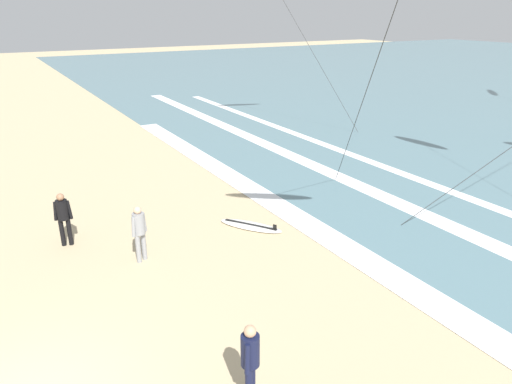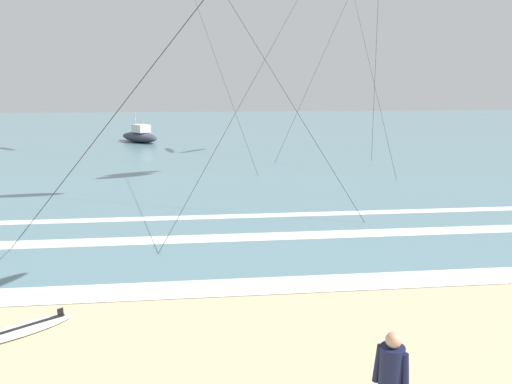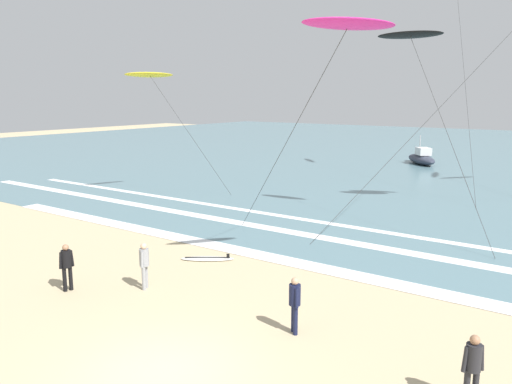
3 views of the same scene
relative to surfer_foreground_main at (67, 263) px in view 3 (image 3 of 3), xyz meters
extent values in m
plane|color=tan|center=(6.31, -1.92, -0.96)|extent=(160.00, 160.00, 0.00)
cube|color=white|center=(5.97, 6.84, -0.94)|extent=(39.22, 0.99, 0.01)
cube|color=white|center=(5.07, 10.64, -0.94)|extent=(56.81, 0.79, 0.01)
cube|color=white|center=(8.01, 13.18, -0.94)|extent=(58.49, 0.54, 0.01)
cylinder|color=black|center=(0.03, 0.10, -0.55)|extent=(0.13, 0.13, 0.82)
cylinder|color=black|center=(-0.03, -0.10, -0.55)|extent=(0.13, 0.13, 0.82)
cylinder|color=black|center=(0.00, 0.00, 0.15)|extent=(0.32, 0.32, 0.58)
cylinder|color=black|center=(0.05, 0.18, 0.13)|extent=(0.12, 0.15, 0.56)
cylinder|color=black|center=(-0.05, -0.18, 0.13)|extent=(0.12, 0.15, 0.56)
sphere|color=#9E7051|center=(0.00, 0.00, 0.54)|extent=(0.21, 0.21, 0.21)
cylinder|color=#232328|center=(12.51, 0.92, 0.15)|extent=(0.32, 0.32, 0.58)
cylinder|color=#232328|center=(12.38, 0.79, 0.13)|extent=(0.16, 0.16, 0.56)
cylinder|color=#232328|center=(12.64, 1.05, 0.13)|extent=(0.16, 0.16, 0.56)
sphere|color=#9E7051|center=(12.51, 0.92, 0.54)|extent=(0.21, 0.21, 0.21)
cylinder|color=#141938|center=(7.70, 1.76, -0.55)|extent=(0.13, 0.13, 0.82)
cylinder|color=#141938|center=(7.84, 1.62, -0.55)|extent=(0.13, 0.13, 0.82)
cylinder|color=#141938|center=(7.77, 1.69, 0.15)|extent=(0.32, 0.32, 0.58)
cylinder|color=#141938|center=(7.63, 1.82, 0.13)|extent=(0.16, 0.16, 0.56)
cylinder|color=#141938|center=(7.90, 1.56, 0.13)|extent=(0.16, 0.16, 0.56)
sphere|color=tan|center=(7.77, 1.69, 0.54)|extent=(0.21, 0.21, 0.21)
cylinder|color=gray|center=(2.03, 1.50, -0.55)|extent=(0.13, 0.13, 0.82)
cylinder|color=gray|center=(1.94, 1.68, -0.55)|extent=(0.13, 0.13, 0.82)
cylinder|color=gray|center=(1.98, 1.59, 0.15)|extent=(0.32, 0.32, 0.58)
cylinder|color=gray|center=(2.07, 1.42, 0.13)|extent=(0.14, 0.16, 0.56)
cylinder|color=gray|center=(1.90, 1.76, 0.13)|extent=(0.14, 0.16, 0.56)
sphere|color=#DBB28E|center=(1.98, 1.59, 0.54)|extent=(0.21, 0.21, 0.21)
ellipsoid|color=silver|center=(1.65, 5.18, -0.91)|extent=(2.07, 1.68, 0.09)
cube|color=black|center=(1.65, 5.18, -0.86)|extent=(1.53, 1.09, 0.01)
cube|color=black|center=(2.32, 5.65, -0.79)|extent=(0.11, 0.08, 0.16)
ellipsoid|color=black|center=(5.60, 15.95, 8.37)|extent=(3.26, 1.06, 0.43)
cylinder|color=#333333|center=(8.29, 13.91, 3.71)|extent=(5.40, 4.10, 9.34)
ellipsoid|color=#CC2384|center=(7.36, 5.43, 7.61)|extent=(2.55, 3.02, 0.43)
cylinder|color=#333333|center=(3.43, 7.89, 3.33)|extent=(7.88, 4.93, 8.59)
cylinder|color=#333333|center=(5.67, 26.82, 6.79)|extent=(5.04, 10.98, 15.50)
cylinder|color=#333333|center=(7.90, 14.57, 5.20)|extent=(7.97, 10.45, 12.33)
ellipsoid|color=yellow|center=(-9.65, 13.05, 6.72)|extent=(1.82, 3.27, 0.43)
cylinder|color=#333333|center=(-7.79, 14.73, 2.88)|extent=(3.74, 3.37, 7.69)
ellipsoid|color=#2D3342|center=(-0.65, 39.07, -0.51)|extent=(4.53, 5.15, 0.90)
cube|color=silver|center=(-0.41, 38.76, 0.29)|extent=(1.79, 1.86, 0.70)
cylinder|color=#B2B2B2|center=(-1.02, 39.55, 0.84)|extent=(0.08, 0.08, 1.80)
camera|label=1|loc=(13.23, -1.38, 5.41)|focal=32.85mm
camera|label=2|loc=(5.43, -3.50, 3.71)|focal=32.43mm
camera|label=3|loc=(14.46, -9.58, 5.44)|focal=35.90mm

